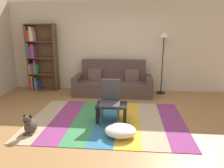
{
  "coord_description": "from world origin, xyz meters",
  "views": [
    {
      "loc": [
        0.4,
        -3.96,
        1.9
      ],
      "look_at": [
        -0.03,
        0.74,
        0.65
      ],
      "focal_mm": 33.69,
      "sensor_mm": 36.0,
      "label": 1
    }
  ],
  "objects_px": {
    "tv_remote": "(111,105)",
    "pouf": "(120,131)",
    "standing_lamp": "(164,43)",
    "dog": "(30,125)",
    "coffee_table": "(112,108)",
    "bookshelf": "(39,59)",
    "couch": "(113,83)",
    "folding_chair": "(110,98)"
  },
  "relations": [
    {
      "from": "coffee_table",
      "to": "pouf",
      "type": "relative_size",
      "value": 1.11
    },
    {
      "from": "pouf",
      "to": "tv_remote",
      "type": "distance_m",
      "value": 0.66
    },
    {
      "from": "pouf",
      "to": "standing_lamp",
      "type": "relative_size",
      "value": 0.32
    },
    {
      "from": "coffee_table",
      "to": "tv_remote",
      "type": "distance_m",
      "value": 0.12
    },
    {
      "from": "coffee_table",
      "to": "pouf",
      "type": "bearing_deg",
      "value": -71.4
    },
    {
      "from": "couch",
      "to": "pouf",
      "type": "bearing_deg",
      "value": -82.08
    },
    {
      "from": "coffee_table",
      "to": "tv_remote",
      "type": "bearing_deg",
      "value": -91.15
    },
    {
      "from": "bookshelf",
      "to": "pouf",
      "type": "distance_m",
      "value": 4.0
    },
    {
      "from": "pouf",
      "to": "dog",
      "type": "relative_size",
      "value": 1.43
    },
    {
      "from": "pouf",
      "to": "tv_remote",
      "type": "bearing_deg",
      "value": 111.17
    },
    {
      "from": "dog",
      "to": "coffee_table",
      "type": "bearing_deg",
      "value": 24.44
    },
    {
      "from": "couch",
      "to": "coffee_table",
      "type": "height_order",
      "value": "couch"
    },
    {
      "from": "standing_lamp",
      "to": "dog",
      "type": "bearing_deg",
      "value": -134.8
    },
    {
      "from": "tv_remote",
      "to": "folding_chair",
      "type": "xyz_separation_m",
      "value": [
        -0.02,
        0.04,
        0.14
      ]
    },
    {
      "from": "coffee_table",
      "to": "tv_remote",
      "type": "relative_size",
      "value": 4.23
    },
    {
      "from": "bookshelf",
      "to": "couch",
      "type": "bearing_deg",
      "value": -7.05
    },
    {
      "from": "coffee_table",
      "to": "couch",
      "type": "bearing_deg",
      "value": 94.17
    },
    {
      "from": "folding_chair",
      "to": "coffee_table",
      "type": "bearing_deg",
      "value": 101.64
    },
    {
      "from": "pouf",
      "to": "folding_chair",
      "type": "height_order",
      "value": "folding_chair"
    },
    {
      "from": "couch",
      "to": "coffee_table",
      "type": "bearing_deg",
      "value": -85.83
    },
    {
      "from": "couch",
      "to": "bookshelf",
      "type": "distance_m",
      "value": 2.45
    },
    {
      "from": "standing_lamp",
      "to": "tv_remote",
      "type": "relative_size",
      "value": 12.0
    },
    {
      "from": "couch",
      "to": "pouf",
      "type": "xyz_separation_m",
      "value": [
        0.35,
        -2.53,
        -0.22
      ]
    },
    {
      "from": "coffee_table",
      "to": "dog",
      "type": "distance_m",
      "value": 1.61
    },
    {
      "from": "coffee_table",
      "to": "pouf",
      "type": "distance_m",
      "value": 0.7
    },
    {
      "from": "dog",
      "to": "folding_chair",
      "type": "relative_size",
      "value": 0.44
    },
    {
      "from": "bookshelf",
      "to": "standing_lamp",
      "type": "distance_m",
      "value": 3.81
    },
    {
      "from": "coffee_table",
      "to": "dog",
      "type": "relative_size",
      "value": 1.6
    },
    {
      "from": "dog",
      "to": "folding_chair",
      "type": "height_order",
      "value": "folding_chair"
    },
    {
      "from": "bookshelf",
      "to": "standing_lamp",
      "type": "xyz_separation_m",
      "value": [
        3.78,
        -0.07,
        0.51
      ]
    },
    {
      "from": "couch",
      "to": "folding_chair",
      "type": "distance_m",
      "value": 1.95
    },
    {
      "from": "pouf",
      "to": "tv_remote",
      "type": "xyz_separation_m",
      "value": [
        -0.22,
        0.56,
        0.28
      ]
    },
    {
      "from": "couch",
      "to": "folding_chair",
      "type": "bearing_deg",
      "value": -86.64
    },
    {
      "from": "couch",
      "to": "standing_lamp",
      "type": "relative_size",
      "value": 1.26
    },
    {
      "from": "folding_chair",
      "to": "standing_lamp",
      "type": "bearing_deg",
      "value": 102.95
    },
    {
      "from": "standing_lamp",
      "to": "pouf",
      "type": "bearing_deg",
      "value": -111.51
    },
    {
      "from": "tv_remote",
      "to": "pouf",
      "type": "bearing_deg",
      "value": -30.04
    },
    {
      "from": "pouf",
      "to": "folding_chair",
      "type": "relative_size",
      "value": 0.63
    },
    {
      "from": "pouf",
      "to": "tv_remote",
      "type": "height_order",
      "value": "tv_remote"
    },
    {
      "from": "couch",
      "to": "dog",
      "type": "bearing_deg",
      "value": -117.34
    },
    {
      "from": "bookshelf",
      "to": "standing_lamp",
      "type": "bearing_deg",
      "value": -1.06
    },
    {
      "from": "standing_lamp",
      "to": "couch",
      "type": "bearing_deg",
      "value": -171.33
    }
  ]
}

